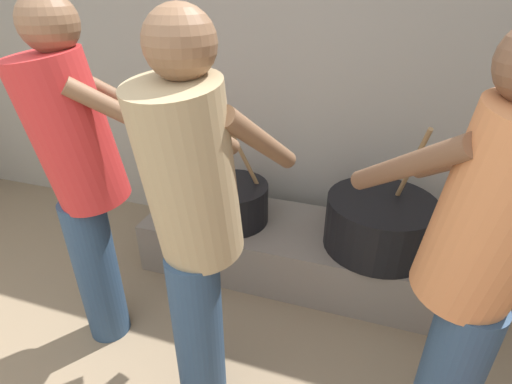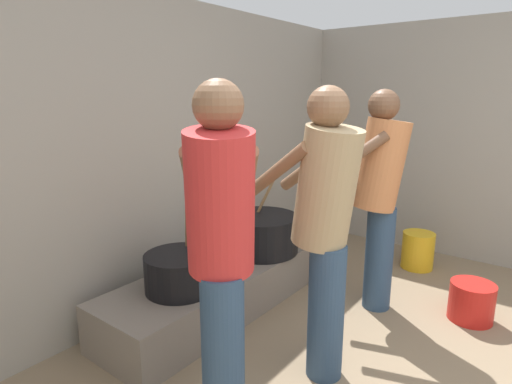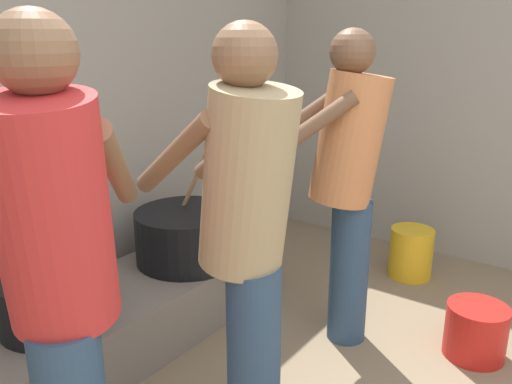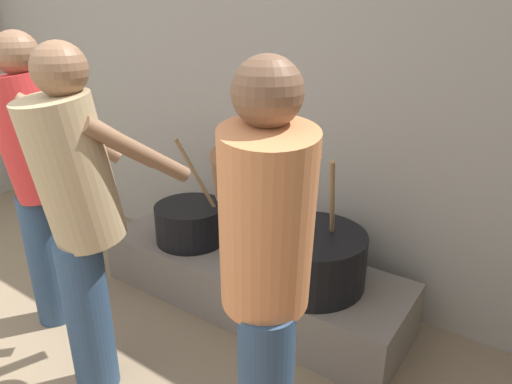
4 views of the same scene
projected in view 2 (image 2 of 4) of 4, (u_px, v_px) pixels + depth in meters
block_enclosure_rear at (111, 162)px, 2.82m from camera, size 5.67×0.20×2.21m
hearth_ledge at (222, 287)px, 3.12m from camera, size 1.92×0.60×0.33m
cooking_pot_main at (180, 272)px, 2.70m from camera, size 0.45×0.45×0.69m
cooking_pot_secondary at (261, 233)px, 3.36m from camera, size 0.58×0.58×0.74m
cook_in_red_shirt at (221, 240)px, 1.86m from camera, size 0.71×0.69×1.62m
cook_in_orange_shirt at (379, 188)px, 2.97m from camera, size 0.66×0.71×1.59m
cook_in_tan_shirt at (325, 218)px, 2.23m from camera, size 0.46×0.72×1.60m
bucket_yellow_plastic at (418, 250)px, 3.84m from camera, size 0.28×0.28×0.33m
bucket_red_plastic at (472, 302)px, 2.96m from camera, size 0.30×0.30×0.27m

